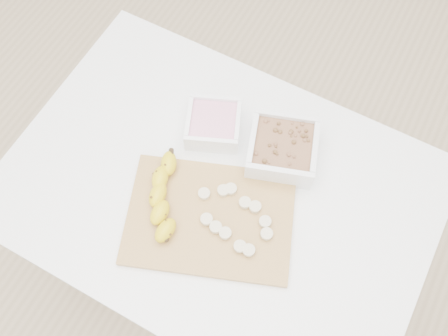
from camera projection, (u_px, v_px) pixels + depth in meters
The scene contains 7 objects.
ground at pixel (220, 266), 1.86m from camera, with size 3.50×3.50×0.00m, color #C6AD89.
table at pixel (218, 203), 1.26m from camera, with size 1.00×0.70×0.75m.
bowl_yogurt at pixel (214, 124), 1.21m from camera, with size 0.17×0.17×0.06m.
bowl_granola at pixel (282, 149), 1.18m from camera, with size 0.20×0.20×0.07m.
cutting_board at pixel (210, 218), 1.14m from camera, with size 0.38×0.27×0.01m, color tan.
banana at pixel (164, 198), 1.13m from camera, with size 0.06×0.21×0.04m, color yellow, non-canonical shape.
banana_slices at pixel (235, 218), 1.12m from camera, with size 0.20×0.14×0.02m.
Camera 1 is at (0.23, -0.39, 1.84)m, focal length 40.00 mm.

